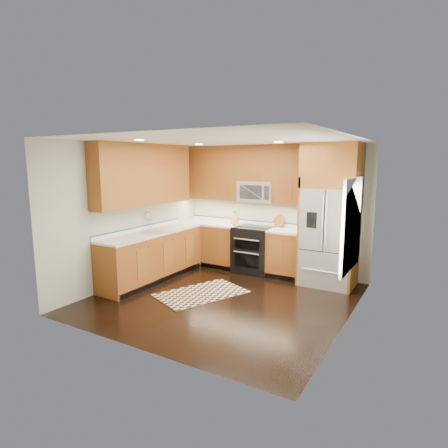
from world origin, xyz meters
The scene contains 16 objects.
ground centered at (0.00, 0.00, 0.00)m, with size 4.00×4.00×0.00m, color black.
wall_back centered at (0.00, 2.00, 1.30)m, with size 4.00×0.02×2.60m, color #B8BCA9.
wall_left centered at (-2.00, 0.00, 1.30)m, with size 0.02×4.00×2.60m, color #B8BCA9.
wall_right centered at (2.00, 0.00, 1.30)m, with size 0.02×4.00×2.60m, color #B8BCA9.
window centered at (1.98, 0.20, 1.40)m, with size 0.04×1.10×1.30m.
base_cabinets centered at (-1.23, 0.90, 0.45)m, with size 2.85×3.00×0.90m.
countertop centered at (-1.09, 1.01, 0.92)m, with size 2.86×3.01×0.04m.
upper_cabinets centered at (-1.15, 1.09, 2.02)m, with size 2.85×3.00×1.15m.
range centered at (-0.25, 1.67, 0.47)m, with size 0.76×0.67×0.95m.
microwave centered at (-0.25, 1.80, 1.66)m, with size 0.76×0.40×0.42m.
refrigerator centered at (1.30, 1.63, 1.30)m, with size 0.98×0.75×2.60m.
sink_faucet centered at (-1.73, 0.23, 0.99)m, with size 0.54×0.44×0.37m.
rug centered at (-0.44, 0.01, 0.01)m, with size 0.89×1.49×0.01m, color black.
knife_block centered at (-0.74, 1.76, 1.06)m, with size 0.12×0.16×0.29m.
utensil_crock centered at (0.70, 1.80, 1.07)m, with size 0.18×0.18×0.39m.
cutting_board centered at (0.19, 1.94, 0.95)m, with size 0.26×0.26×0.02m, color brown.
Camera 1 is at (3.05, -5.15, 2.27)m, focal length 30.00 mm.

